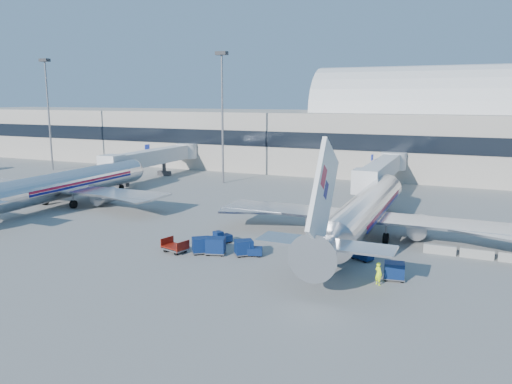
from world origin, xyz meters
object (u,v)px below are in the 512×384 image
at_px(barrier_mid, 477,254).
at_px(cart_train_b, 216,246).
at_px(cart_solo_near, 308,263).
at_px(cart_solo_far, 394,271).
at_px(cart_open_red, 175,248).
at_px(cart_train_a, 244,247).
at_px(tug_left, 221,238).
at_px(barrier_near, 440,249).
at_px(jetbridge_mid, 157,157).
at_px(jetbridge_near, 383,169).
at_px(airliner_main, 364,212).
at_px(tug_right, 361,253).
at_px(mast_west, 222,98).
at_px(cart_train_c, 201,245).
at_px(ramp_worker, 378,274).
at_px(airliner_mid, 63,185).
at_px(tug_lead, 250,250).
at_px(mast_far_west, 47,98).

xyz_separation_m(barrier_mid, cart_train_b, (-23.15, -8.84, 0.44)).
relative_size(barrier_mid, cart_solo_near, 1.19).
xyz_separation_m(cart_solo_far, cart_open_red, (-20.77, -0.83, -0.35)).
bearing_deg(cart_train_a, barrier_mid, -17.32).
bearing_deg(tug_left, barrier_near, -48.37).
relative_size(barrier_near, cart_open_red, 1.08).
xyz_separation_m(jetbridge_mid, cart_solo_far, (49.39, -37.80, -3.12)).
bearing_deg(barrier_near, jetbridge_near, 109.85).
xyz_separation_m(cart_solo_near, cart_solo_far, (7.01, 1.39, -0.18)).
relative_size(airliner_main, tug_left, 16.12).
bearing_deg(barrier_near, cart_open_red, -157.57).
bearing_deg(barrier_near, cart_solo_near, -134.01).
relative_size(tug_right, cart_open_red, 0.84).
distance_m(jetbridge_near, mast_west, 29.67).
xyz_separation_m(mast_west, tug_left, (16.92, -33.34, -14.18)).
height_order(barrier_mid, cart_train_c, cart_train_c).
xyz_separation_m(barrier_mid, cart_solo_near, (-13.32, -10.37, 0.54)).
height_order(tug_left, ramp_worker, ramp_worker).
bearing_deg(cart_train_b, tug_left, 92.74).
height_order(cart_train_a, cart_train_b, cart_train_b).
relative_size(airliner_mid, tug_lead, 16.03).
bearing_deg(jetbridge_near, cart_solo_far, -78.94).
bearing_deg(tug_lead, mast_far_west, 130.15).
bearing_deg(cart_train_b, mast_west, 99.56).
bearing_deg(cart_solo_near, tug_right, 77.81).
relative_size(airliner_mid, barrier_near, 12.42).
distance_m(mast_far_west, tug_right, 79.81).
xyz_separation_m(airliner_main, barrier_near, (8.00, -2.51, -2.48)).
bearing_deg(cart_open_red, cart_solo_far, 17.76).
bearing_deg(airliner_mid, jetbridge_near, 33.59).
height_order(jetbridge_near, cart_train_c, jetbridge_near).
bearing_deg(tug_lead, cart_solo_near, -40.14).
bearing_deg(airliner_main, cart_solo_near, -98.92).
relative_size(mast_far_west, ramp_worker, 12.01).
xyz_separation_m(barrier_mid, cart_train_c, (-24.57, -9.11, 0.39)).
relative_size(tug_right, cart_train_a, 1.07).
distance_m(tug_right, cart_train_c, 15.27).
relative_size(barrier_mid, tug_right, 1.29).
height_order(tug_right, cart_train_c, cart_train_c).
xyz_separation_m(mast_west, cart_train_b, (18.15, -36.84, -13.90)).
distance_m(tug_left, cart_solo_near, 12.16).
distance_m(mast_west, cart_solo_far, 52.80).
bearing_deg(tug_right, cart_open_red, -136.66).
distance_m(cart_train_a, ramp_worker, 13.38).
distance_m(barrier_near, cart_solo_far, 9.49).
height_order(airliner_mid, tug_lead, airliner_mid).
xyz_separation_m(jetbridge_mid, cart_train_a, (35.21, -36.89, -3.11)).
xyz_separation_m(jetbridge_mid, mast_west, (14.40, -0.81, 10.86)).
relative_size(jetbridge_near, cart_solo_near, 10.94).
relative_size(barrier_mid, cart_train_c, 1.33).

